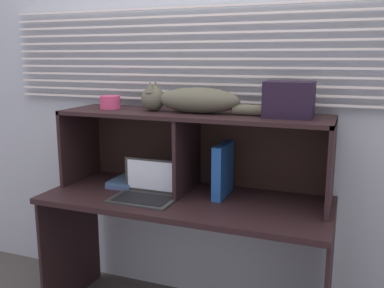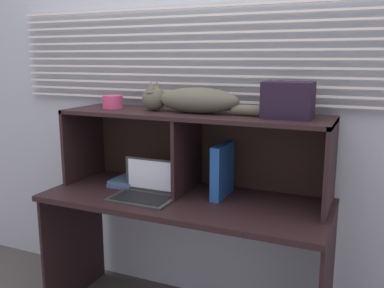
# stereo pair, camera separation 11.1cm
# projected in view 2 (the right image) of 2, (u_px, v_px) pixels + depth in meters

# --- Properties ---
(back_panel_with_blinds) EXTENTS (4.40, 0.08, 2.50)m
(back_panel_with_blinds) POSITION_uv_depth(u_px,v_px,m) (209.00, 96.00, 2.47)
(back_panel_with_blinds) COLOR #ACB4BE
(back_panel_with_blinds) RESTS_ON ground
(desk) EXTENTS (1.52, 0.62, 0.75)m
(desk) POSITION_uv_depth(u_px,v_px,m) (184.00, 222.00, 2.28)
(desk) COLOR black
(desk) RESTS_ON ground
(hutch_shelf_unit) EXTENTS (1.46, 0.39, 0.44)m
(hutch_shelf_unit) POSITION_uv_depth(u_px,v_px,m) (194.00, 135.00, 2.32)
(hutch_shelf_unit) COLOR black
(hutch_shelf_unit) RESTS_ON desk
(cat) EXTENTS (0.75, 0.16, 0.16)m
(cat) POSITION_uv_depth(u_px,v_px,m) (192.00, 100.00, 2.25)
(cat) COLOR #545241
(cat) RESTS_ON hutch_shelf_unit
(laptop) EXTENTS (0.34, 0.23, 0.19)m
(laptop) POSITION_uv_depth(u_px,v_px,m) (146.00, 190.00, 2.25)
(laptop) COLOR #2E2E2E
(laptop) RESTS_ON desk
(binder_upright) EXTENTS (0.05, 0.24, 0.28)m
(binder_upright) POSITION_uv_depth(u_px,v_px,m) (222.00, 170.00, 2.25)
(binder_upright) COLOR #1C4A94
(binder_upright) RESTS_ON desk
(book_stack) EXTENTS (0.16, 0.25, 0.03)m
(book_stack) POSITION_uv_depth(u_px,v_px,m) (129.00, 180.00, 2.50)
(book_stack) COLOR #3F5077
(book_stack) RESTS_ON desk
(small_basket) EXTENTS (0.12, 0.12, 0.07)m
(small_basket) POSITION_uv_depth(u_px,v_px,m) (113.00, 102.00, 2.45)
(small_basket) COLOR #CE426E
(small_basket) RESTS_ON hutch_shelf_unit
(storage_box) EXTENTS (0.23, 0.17, 0.18)m
(storage_box) POSITION_uv_depth(u_px,v_px,m) (288.00, 100.00, 2.04)
(storage_box) COLOR black
(storage_box) RESTS_ON hutch_shelf_unit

